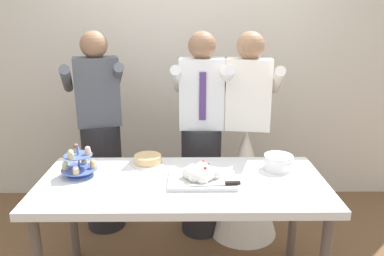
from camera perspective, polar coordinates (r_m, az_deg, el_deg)
The scene contains 9 objects.
rear_wall at distance 3.60m, azimuth -1.21°, elevation 11.73°, with size 5.20×0.10×2.90m, color beige.
dessert_table at distance 2.40m, azimuth -1.48°, elevation -9.62°, with size 1.80×0.80×0.78m.
cupcake_stand at distance 2.52m, azimuth -16.81°, elevation -5.28°, with size 0.23×0.23×0.21m.
main_cake_tray at distance 2.35m, azimuth 1.47°, elevation -7.16°, with size 0.44×0.31×0.12m.
plate_stack at distance 2.58m, azimuth 13.03°, elevation -5.11°, with size 0.20×0.20×0.10m.
round_cake at distance 2.63m, azimuth -6.74°, elevation -4.85°, with size 0.24×0.24×0.06m.
person_groom at distance 3.01m, azimuth 1.43°, elevation -3.03°, with size 0.47×0.50×1.66m.
person_bride at distance 3.08m, azimuth 8.10°, elevation -6.01°, with size 0.56×0.56×1.66m.
person_guest at distance 3.17m, azimuth -13.68°, elevation -2.48°, with size 0.57×0.59×1.66m.
Camera 1 is at (0.04, -2.15, 1.77)m, focal length 35.03 mm.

